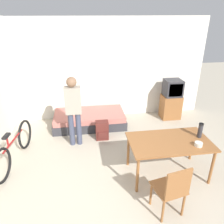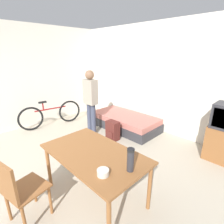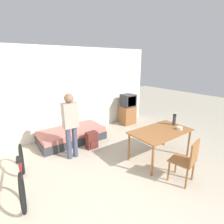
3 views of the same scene
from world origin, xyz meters
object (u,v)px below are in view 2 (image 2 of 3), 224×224
(thermos_flask, at_px, (131,159))
(dining_table, at_px, (94,157))
(tv, at_px, (224,134))
(daybed, at_px, (125,121))
(wooden_chair, at_px, (18,189))
(backpack, at_px, (113,131))
(bicycle, at_px, (51,114))
(person_standing, at_px, (91,98))
(mate_bowl, at_px, (103,172))

(thermos_flask, bearing_deg, dining_table, -174.73)
(tv, bearing_deg, daybed, -176.39)
(tv, bearing_deg, wooden_chair, -111.90)
(daybed, xyz_separation_m, backpack, (0.26, -0.73, 0.05))
(daybed, relative_size, bicycle, 1.09)
(bicycle, bearing_deg, tv, 21.25)
(wooden_chair, height_order, person_standing, person_standing)
(daybed, relative_size, wooden_chair, 2.07)
(bicycle, distance_m, mate_bowl, 3.47)
(person_standing, relative_size, mate_bowl, 11.95)
(backpack, bearing_deg, tv, 23.16)
(thermos_flask, distance_m, mate_bowl, 0.33)
(dining_table, relative_size, thermos_flask, 5.20)
(tv, relative_size, wooden_chair, 1.24)
(dining_table, xyz_separation_m, person_standing, (-1.68, 1.28, 0.28))
(thermos_flask, bearing_deg, mate_bowl, -120.26)
(dining_table, bearing_deg, backpack, 127.02)
(wooden_chair, bearing_deg, daybed, 108.88)
(daybed, distance_m, thermos_flask, 2.91)
(daybed, xyz_separation_m, tv, (2.31, 0.15, 0.37))
(daybed, height_order, dining_table, dining_table)
(tv, xyz_separation_m, dining_table, (-0.98, -2.29, 0.10))
(tv, relative_size, person_standing, 0.70)
(dining_table, height_order, person_standing, person_standing)
(wooden_chair, xyz_separation_m, bicycle, (-2.59, 1.67, -0.17))
(daybed, relative_size, person_standing, 1.17)
(bicycle, relative_size, backpack, 3.72)
(dining_table, height_order, thermos_flask, thermos_flask)
(daybed, distance_m, wooden_chair, 3.22)
(person_standing, height_order, thermos_flask, person_standing)
(thermos_flask, relative_size, mate_bowl, 2.07)
(tv, distance_m, bicycle, 4.15)
(thermos_flask, xyz_separation_m, backpack, (-1.64, 1.36, -0.65))
(tv, relative_size, backpack, 2.43)
(daybed, xyz_separation_m, thermos_flask, (1.90, -2.09, 0.69))
(wooden_chair, height_order, thermos_flask, thermos_flask)
(bicycle, height_order, person_standing, person_standing)
(wooden_chair, distance_m, person_standing, 2.61)
(backpack, bearing_deg, wooden_chair, -71.40)
(backpack, bearing_deg, person_standing, -167.83)
(mate_bowl, bearing_deg, backpack, 132.38)
(wooden_chair, height_order, backpack, wooden_chair)
(tv, bearing_deg, dining_table, -113.28)
(daybed, bearing_deg, mate_bowl, -53.46)
(tv, xyz_separation_m, bicycle, (-3.86, -1.50, -0.22))
(bicycle, distance_m, person_standing, 1.42)
(person_standing, height_order, backpack, person_standing)
(wooden_chair, bearing_deg, bicycle, 147.14)
(daybed, bearing_deg, thermos_flask, -47.67)
(wooden_chair, relative_size, mate_bowl, 6.77)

